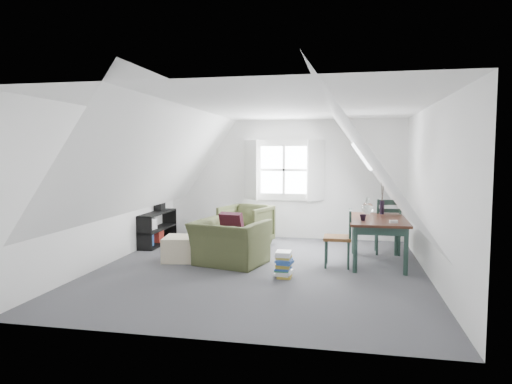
% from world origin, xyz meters
% --- Properties ---
extents(floor, '(5.50, 5.50, 0.00)m').
position_xyz_m(floor, '(0.00, 0.00, 0.00)').
color(floor, '#45454A').
rests_on(floor, ground).
extents(ceiling, '(5.50, 5.50, 0.00)m').
position_xyz_m(ceiling, '(0.00, 0.00, 2.50)').
color(ceiling, white).
rests_on(ceiling, wall_back).
extents(wall_back, '(5.00, 0.00, 5.00)m').
position_xyz_m(wall_back, '(0.00, 2.75, 1.25)').
color(wall_back, white).
rests_on(wall_back, ground).
extents(wall_front, '(5.00, 0.00, 5.00)m').
position_xyz_m(wall_front, '(0.00, -2.75, 1.25)').
color(wall_front, white).
rests_on(wall_front, ground).
extents(wall_left, '(0.00, 5.50, 5.50)m').
position_xyz_m(wall_left, '(-2.50, 0.00, 1.25)').
color(wall_left, white).
rests_on(wall_left, ground).
extents(wall_right, '(0.00, 5.50, 5.50)m').
position_xyz_m(wall_right, '(2.50, 0.00, 1.25)').
color(wall_right, white).
rests_on(wall_right, ground).
extents(slope_left, '(3.19, 5.50, 4.48)m').
position_xyz_m(slope_left, '(-1.55, 0.00, 1.78)').
color(slope_left, white).
rests_on(slope_left, wall_left).
extents(slope_right, '(3.19, 5.50, 4.48)m').
position_xyz_m(slope_right, '(1.55, 0.00, 1.78)').
color(slope_right, white).
rests_on(slope_right, wall_right).
extents(dormer_window, '(1.71, 0.35, 1.30)m').
position_xyz_m(dormer_window, '(0.00, 2.68, 1.45)').
color(dormer_window, white).
rests_on(dormer_window, wall_back).
extents(skylight, '(0.35, 0.75, 0.47)m').
position_xyz_m(skylight, '(1.55, 1.30, 1.75)').
color(skylight, white).
rests_on(skylight, slope_right).
extents(armchair_near, '(1.30, 1.20, 0.71)m').
position_xyz_m(armchair_near, '(-0.54, 0.21, 0.00)').
color(armchair_near, '#3E4326').
rests_on(armchair_near, floor).
extents(armchair_far, '(1.08, 1.09, 0.80)m').
position_xyz_m(armchair_far, '(-0.61, 1.74, 0.00)').
color(armchair_far, '#3E4326').
rests_on(armchair_far, floor).
extents(throw_pillow, '(0.42, 0.29, 0.40)m').
position_xyz_m(throw_pillow, '(-0.54, 0.36, 0.64)').
color(throw_pillow, '#3C101E').
rests_on(throw_pillow, armchair_near).
extents(ottoman, '(0.69, 0.69, 0.40)m').
position_xyz_m(ottoman, '(-1.39, 0.34, 0.20)').
color(ottoman, '#C3B595').
rests_on(ottoman, floor).
extents(dining_table, '(0.89, 1.49, 0.74)m').
position_xyz_m(dining_table, '(1.82, 0.75, 0.65)').
color(dining_table, black).
rests_on(dining_table, floor).
extents(demijohn, '(0.20, 0.20, 0.29)m').
position_xyz_m(demijohn, '(1.67, 1.20, 0.86)').
color(demijohn, silver).
rests_on(demijohn, dining_table).
extents(vase_twigs, '(0.08, 0.08, 0.59)m').
position_xyz_m(vase_twigs, '(1.92, 1.30, 0.88)').
color(vase_twigs, black).
rests_on(vase_twigs, dining_table).
extents(cup, '(0.13, 0.13, 0.10)m').
position_xyz_m(cup, '(1.57, 0.45, 0.74)').
color(cup, black).
rests_on(cup, dining_table).
extents(paper_box, '(0.13, 0.09, 0.04)m').
position_xyz_m(paper_box, '(2.02, 0.30, 0.76)').
color(paper_box, white).
rests_on(paper_box, dining_table).
extents(dining_chair_far, '(0.47, 0.47, 1.00)m').
position_xyz_m(dining_chair_far, '(2.04, 1.52, 0.52)').
color(dining_chair_far, '#5E3514').
rests_on(dining_chair_far, floor).
extents(dining_chair_near, '(0.43, 0.43, 0.92)m').
position_xyz_m(dining_chair_near, '(1.21, 0.42, 0.48)').
color(dining_chair_near, '#5E3514').
rests_on(dining_chair_near, floor).
extents(media_shelf, '(0.42, 1.26, 0.64)m').
position_xyz_m(media_shelf, '(-2.41, 1.47, 0.29)').
color(media_shelf, black).
rests_on(media_shelf, floor).
extents(electronics_box, '(0.16, 0.23, 0.18)m').
position_xyz_m(electronics_box, '(-2.41, 1.76, 0.72)').
color(electronics_box, black).
rests_on(electronics_box, media_shelf).
extents(magazine_stack, '(0.28, 0.34, 0.38)m').
position_xyz_m(magazine_stack, '(0.43, -0.38, 0.19)').
color(magazine_stack, '#B29933').
rests_on(magazine_stack, floor).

